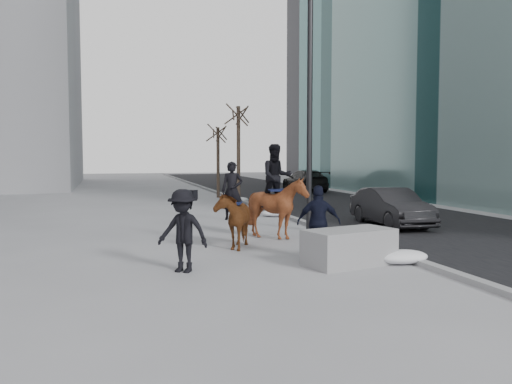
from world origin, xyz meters
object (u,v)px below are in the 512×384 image
object	(u,v)px
planter	(349,247)
mounted_right	(277,201)
car_near	(391,207)
mounted_left	(233,216)

from	to	relation	value
planter	mounted_right	distance (m)	4.12
planter	car_near	bearing A→B (deg)	53.22
planter	mounted_left	size ratio (longest dim) A/B	0.88
mounted_left	mounted_right	xyz separation A→B (m)	(1.58, 1.08, 0.26)
car_near	mounted_right	world-z (taller)	mounted_right
mounted_right	planter	bearing A→B (deg)	-84.23
planter	car_near	size ratio (longest dim) A/B	0.50
planter	mounted_left	bearing A→B (deg)	123.80
mounted_right	car_near	bearing A→B (deg)	19.54
planter	mounted_right	world-z (taller)	mounted_right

